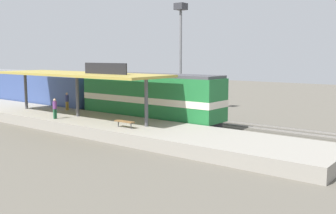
{
  "coord_description": "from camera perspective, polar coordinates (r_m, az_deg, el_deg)",
  "views": [
    {
      "loc": [
        -26.31,
        -27.13,
        6.15
      ],
      "look_at": [
        -1.38,
        -7.53,
        2.0
      ],
      "focal_mm": 41.74,
      "sensor_mm": 36.0,
      "label": 1
    }
  ],
  "objects": [
    {
      "name": "station_canopy",
      "position": [
        34.72,
        -13.09,
        4.59
      ],
      "size": [
        5.2,
        18.0,
        4.7
      ],
      "color": "#47474C",
      "rests_on": "platform"
    },
    {
      "name": "platform",
      "position": [
        35.22,
        -12.99,
        -2.05
      ],
      "size": [
        6.0,
        44.0,
        0.9
      ],
      "primitive_type": "cube",
      "color": "gray",
      "rests_on": "ground"
    },
    {
      "name": "person_walking",
      "position": [
        39.31,
        -14.53,
        0.94
      ],
      "size": [
        0.34,
        0.34,
        1.71
      ],
      "color": "olive",
      "rests_on": "platform"
    },
    {
      "name": "locomotive",
      "position": [
        35.02,
        -2.72,
        1.32
      ],
      "size": [
        2.93,
        14.43,
        4.44
      ],
      "color": "#28282D",
      "rests_on": "track_near"
    },
    {
      "name": "person_waiting",
      "position": [
        34.1,
        -16.19,
        -0.08
      ],
      "size": [
        0.34,
        0.34,
        1.71
      ],
      "color": "#23603D",
      "rests_on": "platform"
    },
    {
      "name": "track_near",
      "position": [
        38.29,
        -7.61,
        -1.81
      ],
      "size": [
        3.2,
        110.0,
        0.16
      ],
      "color": "#4E4941",
      "rests_on": "ground"
    },
    {
      "name": "passenger_carriage_front",
      "position": [
        48.7,
        -18.97,
        2.53
      ],
      "size": [
        2.9,
        20.0,
        4.24
      ],
      "color": "#28282D",
      "rests_on": "track_near"
    },
    {
      "name": "ground_plane",
      "position": [
        39.7,
        -5.54,
        -1.49
      ],
      "size": [
        120.0,
        120.0,
        0.0
      ],
      "primitive_type": "plane",
      "color": "#5B564C"
    },
    {
      "name": "platform_bench",
      "position": [
        28.94,
        -6.36,
        -2.15
      ],
      "size": [
        0.44,
        1.7,
        0.5
      ],
      "color": "#333338",
      "rests_on": "platform"
    },
    {
      "name": "freight_car",
      "position": [
        45.16,
        -8.36,
        2.07
      ],
      "size": [
        2.8,
        12.0,
        3.54
      ],
      "color": "#28282D",
      "rests_on": "track_far"
    },
    {
      "name": "track_far",
      "position": [
        41.59,
        -3.07,
        -1.02
      ],
      "size": [
        3.2,
        110.0,
        0.16
      ],
      "color": "#4E4941",
      "rests_on": "ground"
    },
    {
      "name": "light_mast",
      "position": [
        42.41,
        1.86,
        10.49
      ],
      "size": [
        1.1,
        1.1,
        11.7
      ],
      "color": "slate",
      "rests_on": "ground"
    }
  ]
}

